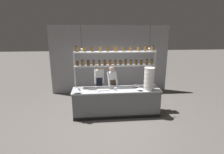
{
  "coord_description": "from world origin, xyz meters",
  "views": [
    {
      "loc": [
        -0.69,
        -5.52,
        2.82
      ],
      "look_at": [
        -0.13,
        0.2,
        1.29
      ],
      "focal_mm": 28.0,
      "sensor_mm": 36.0,
      "label": 1
    }
  ],
  "objects_px": {
    "spice_shelf_unit": "(115,60)",
    "prep_bowl_center_front": "(137,86)",
    "serving_cup_front": "(115,89)",
    "prep_bowl_near_left": "(77,93)",
    "serving_cup_by_board": "(79,89)",
    "chef_center": "(112,84)",
    "prep_bowl_center_back": "(140,90)",
    "container_stack": "(149,79)",
    "cutting_board": "(103,89)",
    "chef_left": "(99,82)"
  },
  "relations": [
    {
      "from": "chef_left",
      "to": "chef_center",
      "type": "distance_m",
      "value": 0.54
    },
    {
      "from": "chef_left",
      "to": "cutting_board",
      "type": "distance_m",
      "value": 0.88
    },
    {
      "from": "prep_bowl_near_left",
      "to": "serving_cup_by_board",
      "type": "xyz_separation_m",
      "value": [
        0.05,
        0.27,
        0.01
      ]
    },
    {
      "from": "chef_center",
      "to": "container_stack",
      "type": "height_order",
      "value": "container_stack"
    },
    {
      "from": "chef_center",
      "to": "serving_cup_front",
      "type": "height_order",
      "value": "chef_center"
    },
    {
      "from": "chef_center",
      "to": "prep_bowl_center_front",
      "type": "xyz_separation_m",
      "value": [
        0.81,
        -0.46,
        0.04
      ]
    },
    {
      "from": "container_stack",
      "to": "serving_cup_front",
      "type": "relative_size",
      "value": 7.97
    },
    {
      "from": "container_stack",
      "to": "cutting_board",
      "type": "height_order",
      "value": "container_stack"
    },
    {
      "from": "chef_center",
      "to": "cutting_board",
      "type": "relative_size",
      "value": 4.02
    },
    {
      "from": "spice_shelf_unit",
      "to": "serving_cup_front",
      "type": "distance_m",
      "value": 1.01
    },
    {
      "from": "cutting_board",
      "to": "serving_cup_by_board",
      "type": "height_order",
      "value": "serving_cup_by_board"
    },
    {
      "from": "cutting_board",
      "to": "prep_bowl_near_left",
      "type": "height_order",
      "value": "prep_bowl_near_left"
    },
    {
      "from": "cutting_board",
      "to": "serving_cup_by_board",
      "type": "distance_m",
      "value": 0.78
    },
    {
      "from": "cutting_board",
      "to": "spice_shelf_unit",
      "type": "bearing_deg",
      "value": 38.67
    },
    {
      "from": "chef_left",
      "to": "prep_bowl_center_back",
      "type": "bearing_deg",
      "value": -42.88
    },
    {
      "from": "serving_cup_front",
      "to": "serving_cup_by_board",
      "type": "xyz_separation_m",
      "value": [
        -1.18,
        0.09,
        -0.0
      ]
    },
    {
      "from": "chef_left",
      "to": "chef_center",
      "type": "xyz_separation_m",
      "value": [
        0.46,
        -0.28,
        -0.02
      ]
    },
    {
      "from": "container_stack",
      "to": "cutting_board",
      "type": "relative_size",
      "value": 1.87
    },
    {
      "from": "spice_shelf_unit",
      "to": "container_stack",
      "type": "bearing_deg",
      "value": -25.09
    },
    {
      "from": "prep_bowl_center_back",
      "to": "serving_cup_by_board",
      "type": "bearing_deg",
      "value": 174.96
    },
    {
      "from": "prep_bowl_center_front",
      "to": "serving_cup_by_board",
      "type": "relative_size",
      "value": 2.94
    },
    {
      "from": "cutting_board",
      "to": "serving_cup_front",
      "type": "height_order",
      "value": "serving_cup_front"
    },
    {
      "from": "spice_shelf_unit",
      "to": "prep_bowl_center_front",
      "type": "height_order",
      "value": "spice_shelf_unit"
    },
    {
      "from": "chef_center",
      "to": "chef_left",
      "type": "bearing_deg",
      "value": 133.16
    },
    {
      "from": "prep_bowl_near_left",
      "to": "prep_bowl_center_front",
      "type": "height_order",
      "value": "prep_bowl_center_front"
    },
    {
      "from": "chef_left",
      "to": "prep_bowl_center_front",
      "type": "xyz_separation_m",
      "value": [
        1.27,
        -0.74,
        0.02
      ]
    },
    {
      "from": "spice_shelf_unit",
      "to": "cutting_board",
      "type": "xyz_separation_m",
      "value": [
        -0.46,
        -0.37,
        -0.92
      ]
    },
    {
      "from": "chef_left",
      "to": "prep_bowl_center_front",
      "type": "height_order",
      "value": "chef_left"
    },
    {
      "from": "spice_shelf_unit",
      "to": "prep_bowl_near_left",
      "type": "distance_m",
      "value": 1.7
    },
    {
      "from": "prep_bowl_near_left",
      "to": "serving_cup_front",
      "type": "relative_size",
      "value": 2.52
    },
    {
      "from": "serving_cup_by_board",
      "to": "prep_bowl_center_back",
      "type": "bearing_deg",
      "value": -5.04
    },
    {
      "from": "chef_left",
      "to": "serving_cup_front",
      "type": "height_order",
      "value": "chef_left"
    },
    {
      "from": "chef_left",
      "to": "prep_bowl_near_left",
      "type": "relative_size",
      "value": 6.91
    },
    {
      "from": "chef_left",
      "to": "serving_cup_front",
      "type": "distance_m",
      "value": 1.1
    },
    {
      "from": "prep_bowl_near_left",
      "to": "chef_center",
      "type": "bearing_deg",
      "value": 36.41
    },
    {
      "from": "serving_cup_by_board",
      "to": "container_stack",
      "type": "bearing_deg",
      "value": -2.98
    },
    {
      "from": "prep_bowl_near_left",
      "to": "spice_shelf_unit",
      "type": "bearing_deg",
      "value": 26.83
    },
    {
      "from": "container_stack",
      "to": "prep_bowl_center_back",
      "type": "bearing_deg",
      "value": -169.96
    },
    {
      "from": "prep_bowl_center_front",
      "to": "serving_cup_front",
      "type": "xyz_separation_m",
      "value": [
        -0.77,
        -0.23,
        0.01
      ]
    },
    {
      "from": "container_stack",
      "to": "prep_bowl_near_left",
      "type": "relative_size",
      "value": 3.16
    },
    {
      "from": "prep_bowl_near_left",
      "to": "serving_cup_front",
      "type": "xyz_separation_m",
      "value": [
        1.23,
        0.18,
        0.02
      ]
    },
    {
      "from": "chef_center",
      "to": "serving_cup_by_board",
      "type": "relative_size",
      "value": 17.35
    },
    {
      "from": "prep_bowl_center_back",
      "to": "serving_cup_front",
      "type": "height_order",
      "value": "serving_cup_front"
    },
    {
      "from": "spice_shelf_unit",
      "to": "serving_cup_front",
      "type": "bearing_deg",
      "value": -96.42
    },
    {
      "from": "spice_shelf_unit",
      "to": "prep_bowl_center_front",
      "type": "bearing_deg",
      "value": -18.06
    },
    {
      "from": "chef_left",
      "to": "serving_cup_front",
      "type": "xyz_separation_m",
      "value": [
        0.51,
        -0.97,
        0.03
      ]
    },
    {
      "from": "chef_left",
      "to": "serving_cup_front",
      "type": "relative_size",
      "value": 17.41
    },
    {
      "from": "chef_center",
      "to": "prep_bowl_center_back",
      "type": "bearing_deg",
      "value": -58.15
    },
    {
      "from": "spice_shelf_unit",
      "to": "cutting_board",
      "type": "distance_m",
      "value": 1.09
    },
    {
      "from": "prep_bowl_near_left",
      "to": "prep_bowl_center_front",
      "type": "relative_size",
      "value": 0.87
    }
  ]
}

